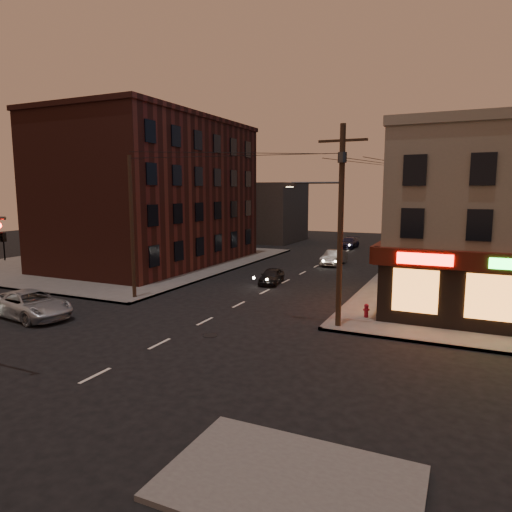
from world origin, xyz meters
The scene contains 14 objects.
ground centered at (0.00, 0.00, 0.00)m, with size 120.00×120.00×0.00m, color black.
sidewalk_nw centered at (-18.00, 19.00, 0.07)m, with size 24.00×28.00×0.15m, color #514F4C.
brick_apartment centered at (-14.50, 19.00, 6.65)m, with size 12.00×20.00×13.00m, color #481D17.
bg_building_ne_a centered at (14.00, 38.00, 3.50)m, with size 10.00×12.00×7.00m, color #3F3D3A.
bg_building_nw centered at (-13.00, 42.00, 4.00)m, with size 9.00×10.00×8.00m, color #3F3D3A.
bg_building_ne_b centered at (12.00, 52.00, 3.00)m, with size 8.00×8.00×6.00m, color #3F3D3A.
utility_pole_main centered at (6.68, 5.80, 5.76)m, with size 4.20×0.44×10.00m.
utility_pole_far centered at (6.80, 32.00, 4.65)m, with size 0.26×0.26×9.00m, color #382619.
utility_pole_west centered at (-6.80, 6.50, 4.65)m, with size 0.24×0.24×9.00m, color #382619.
suv_cross centered at (-9.15, 0.62, 0.74)m, with size 2.46×5.35×1.49m, color #9DA1A5.
sedan_near centered at (-0.67, 14.79, 0.59)m, with size 1.38×3.44×1.17m, color black.
sedan_mid centered at (1.25, 25.39, 0.69)m, with size 1.45×4.17×1.37m, color slate.
sedan_far centered at (-0.50, 38.66, 0.65)m, with size 1.82×4.48×1.30m, color #1A1933.
fire_hydrant centered at (7.80, 7.94, 0.56)m, with size 0.34×0.34×0.75m.
Camera 1 is at (12.45, -16.38, 6.95)m, focal length 32.00 mm.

